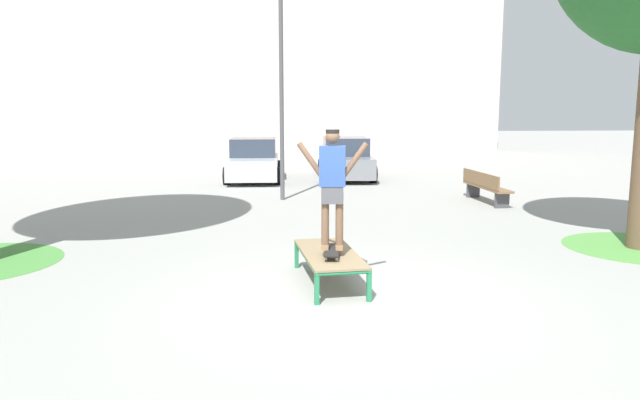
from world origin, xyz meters
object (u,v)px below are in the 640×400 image
Objects in this scene: skate_box at (329,255)px; skater at (332,181)px; car_grey at (346,160)px; light_post at (281,60)px; park_bench at (485,186)px; skateboard at (332,250)px; car_silver at (254,161)px.

skate_box is 1.14m from skater.
skater is 0.40× the size of car_grey.
light_post reaches higher than car_grey.
skater reaches higher than car_grey.
light_post is (-2.46, -5.01, 3.13)m from car_grey.
park_bench is (5.01, 7.35, -1.08)m from skater.
skater is 0.70× the size of park_bench.
car_silver is at bearing 95.95° from skateboard.
light_post is at bearing 169.87° from park_bench.
skateboard is at bearing -98.89° from skater.
light_post is (-0.48, 8.33, 3.29)m from skateboard.
skate_box is 13.00m from car_silver.
skateboard is 13.20m from car_silver.
car_silver reaches higher than park_bench.
park_bench is at bearing -42.21° from car_silver.
car_grey reaches higher than skateboard.
skater is 8.65m from light_post.
car_silver is at bearing 100.51° from light_post.
light_post is at bearing -79.49° from car_silver.
car_grey is (3.35, 0.21, 0.00)m from car_silver.
skater is at bearing 81.11° from skateboard.
park_bench is 6.51m from light_post.
skate_box is 8.73m from park_bench.
skater is at bearing -86.72° from light_post.
skate_box is at bearing -86.78° from light_post.
skater is 0.29× the size of light_post.
skate_box is at bearing 95.36° from skater.
light_post is at bearing -116.18° from car_grey.
car_silver is at bearing 95.95° from skater.
car_grey is 6.40m from light_post.
light_post reaches higher than skateboard.
skate_box is at bearing 95.24° from skateboard.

